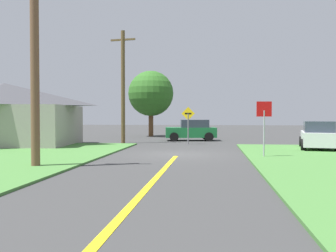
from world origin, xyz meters
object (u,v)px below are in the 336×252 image
Objects in this scene: utility_pole_near at (35,59)px; barn at (4,114)px; car_on_crossroad at (318,136)px; direction_sign at (188,121)px; stop_sign at (264,119)px; oak_tree_left at (151,94)px; car_approaching_junction at (192,130)px; utility_pole_mid at (123,85)px.

utility_pole_near is 0.86× the size of barn.
car_on_crossroad is 8.25m from direction_sign.
stop_sign is 10.03m from utility_pole_near.
oak_tree_left is at bearing 56.97° from barn.
car_approaching_junction is 0.67× the size of oak_tree_left.
utility_pole_mid reaches higher than stop_sign.
car_on_crossroad is (7.52, -7.13, 0.00)m from car_approaching_junction.
direction_sign is at bearing 77.21° from car_on_crossroad.
utility_pole_near is at bearing 65.00° from car_approaching_junction.
barn is at bearing 98.06° from car_on_crossroad.
oak_tree_left is (0.52, 8.87, -0.07)m from utility_pole_mid.
car_approaching_junction is at bearing 36.29° from utility_pole_mid.
stop_sign is at bearing 25.58° from utility_pole_near.
utility_pole_near reaches higher than car_on_crossroad.
stop_sign is 8.79m from direction_sign.
car_approaching_junction is 0.96× the size of car_on_crossroad.
utility_pole_near is 1.28× the size of oak_tree_left.
oak_tree_left is at bearing 87.82° from utility_pole_near.
utility_pole_mid is at bearing -49.72° from stop_sign.
car_on_crossroad is at bearing -133.52° from stop_sign.
utility_pole_near reaches higher than car_approaching_junction.
direction_sign is at bearing 67.99° from utility_pole_near.
barn reaches higher than stop_sign.
car_approaching_junction is 6.57m from utility_pole_mid.
stop_sign reaches higher than car_approaching_junction.
barn is (-7.12, -2.88, -2.04)m from utility_pole_mid.
utility_pole_near is at bearing 20.20° from stop_sign.
utility_pole_near is 0.99× the size of utility_pole_mid.
car_approaching_junction is 7.55m from oak_tree_left.
car_on_crossroad is 17.44m from oak_tree_left.
direction_sign is (-7.54, 3.27, 0.77)m from car_on_crossroad.
car_on_crossroad is 15.55m from utility_pole_near.
utility_pole_mid is (-4.60, -3.38, 3.25)m from car_approaching_junction.
barn reaches higher than car_on_crossroad.
oak_tree_left reaches higher than stop_sign.
barn is at bearing -24.58° from stop_sign.
utility_pole_mid is 8.89m from oak_tree_left.
car_on_crossroad is at bearing -17.21° from utility_pole_mid.
utility_pole_near is 3.08× the size of direction_sign.
direction_sign is at bearing -68.68° from stop_sign.
barn is (-11.72, -6.26, 1.21)m from car_approaching_junction.
utility_pole_mid is 5.23m from direction_sign.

